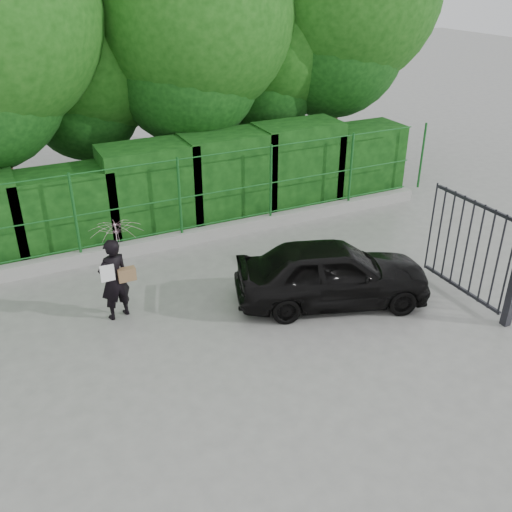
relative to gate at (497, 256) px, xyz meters
name	(u,v)px	position (x,y,z in m)	size (l,w,h in m)	color
ground	(249,355)	(-4.60, 0.72, -1.19)	(80.00, 80.00, 0.00)	gray
kerb	(166,242)	(-4.60, 5.22, -1.04)	(14.00, 0.25, 0.30)	#9E9E99
fence	(172,198)	(-4.38, 5.22, 0.01)	(14.13, 0.06, 1.80)	#16571E
hedge	(151,191)	(-4.59, 6.22, -0.15)	(14.20, 1.20, 2.25)	black
trees	(157,19)	(-3.46, 8.46, 3.43)	(17.10, 6.15, 8.08)	black
gate	(497,256)	(0.00, 0.00, 0.00)	(0.22, 2.33, 2.36)	#24242A
woman	(117,256)	(-6.18, 2.89, 0.04)	(0.95, 0.96, 1.86)	black
car	(332,273)	(-2.43, 1.60, -0.56)	(1.48, 3.68, 1.25)	black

